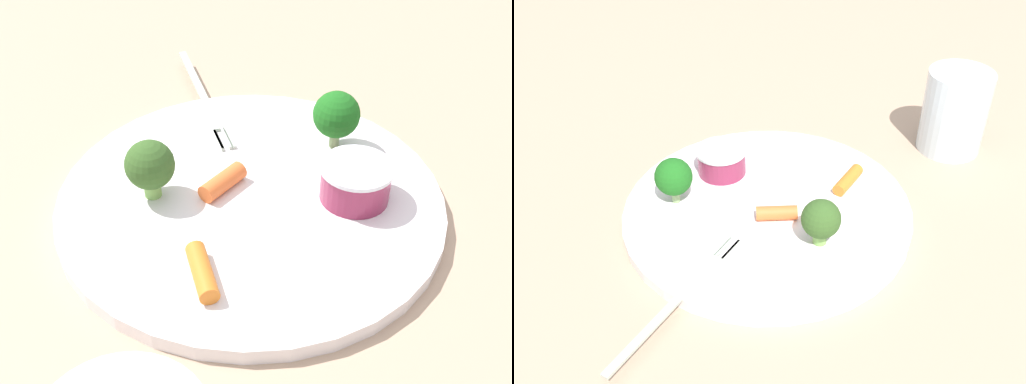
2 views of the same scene
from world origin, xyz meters
The scene contains 9 objects.
ground_plane centered at (0.00, 0.00, 0.00)m, with size 2.40×2.40×0.00m, color tan.
plate centered at (0.00, 0.00, 0.01)m, with size 0.28×0.28×0.01m, color white.
sauce_cup centered at (-0.03, -0.07, 0.03)m, with size 0.05×0.05×0.03m.
broccoli_floret_0 centered at (0.03, 0.07, 0.04)m, with size 0.04×0.04×0.05m.
broccoli_floret_1 centered at (0.03, -0.08, 0.04)m, with size 0.04×0.04×0.05m.
carrot_stick_0 centered at (0.01, 0.02, 0.02)m, with size 0.01×0.01×0.04m, color orange.
carrot_stick_1 centered at (-0.07, 0.06, 0.02)m, with size 0.01×0.01×0.04m, color orange.
fork centered at (0.14, -0.01, 0.01)m, with size 0.17×0.02×0.00m.
drinking_glass centered at (-0.21, 0.13, 0.05)m, with size 0.07×0.07×0.09m, color silver.
Camera 2 is at (0.39, 0.20, 0.37)m, focal length 40.44 mm.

